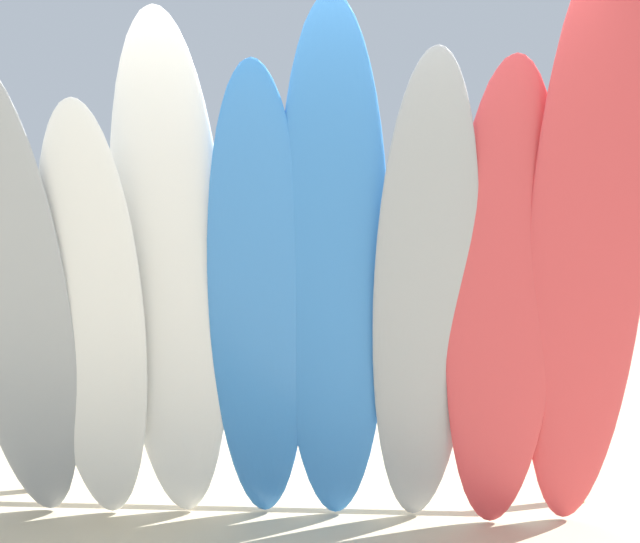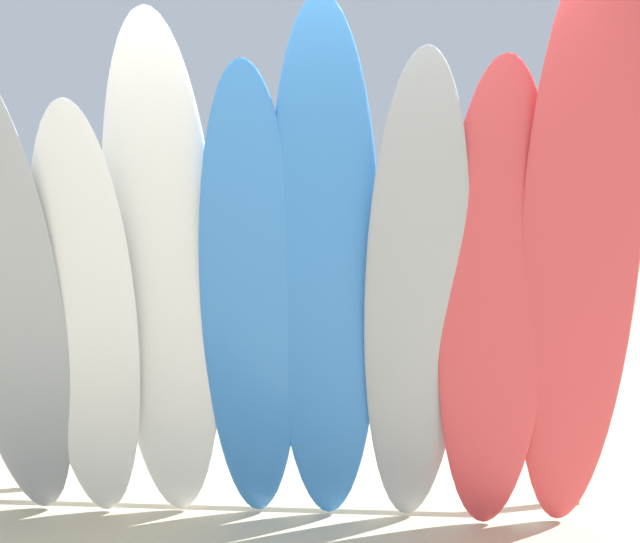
{
  "view_description": "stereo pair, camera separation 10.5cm",
  "coord_description": "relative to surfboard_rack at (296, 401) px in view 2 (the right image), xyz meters",
  "views": [
    {
      "loc": [
        0.34,
        -4.41,
        1.74
      ],
      "look_at": [
        0.0,
        1.8,
        0.99
      ],
      "focal_mm": 48.46,
      "sensor_mm": 36.0,
      "label": 1
    },
    {
      "loc": [
        0.44,
        -4.41,
        1.74
      ],
      "look_at": [
        0.0,
        1.8,
        0.99
      ],
      "focal_mm": 48.46,
      "sensor_mm": 36.0,
      "label": 2
    }
  ],
  "objects": [
    {
      "name": "surfboard_grey_5",
      "position": [
        0.6,
        -0.51,
        0.6
      ],
      "size": [
        0.52,
        0.68,
        2.25
      ],
      "primitive_type": "ellipsoid",
      "rotation": [
        0.25,
        0.0,
        0.08
      ],
      "color": "#999EA3",
      "rests_on": "ground"
    },
    {
      "name": "surfboard_white_2",
      "position": [
        -0.58,
        -0.46,
        0.7
      ],
      "size": [
        0.56,
        0.54,
        2.44
      ],
      "primitive_type": "ellipsoid",
      "rotation": [
        0.18,
        0.0,
        -0.02
      ],
      "color": "white",
      "rests_on": "ground"
    },
    {
      "name": "surfboard_red_6",
      "position": [
        0.96,
        -0.5,
        0.59
      ],
      "size": [
        0.52,
        0.5,
        2.22
      ],
      "primitive_type": "ellipsoid",
      "rotation": [
        0.19,
        0.0,
        0.01
      ],
      "color": "#D13D42",
      "rests_on": "ground"
    },
    {
      "name": "beachgoer_by_water",
      "position": [
        -2.56,
        2.83,
        0.36
      ],
      "size": [
        0.42,
        0.45,
        1.53
      ],
      "rotation": [
        0.0,
        0.0,
        5.45
      ],
      "color": "beige",
      "rests_on": "ground"
    },
    {
      "name": "ground",
      "position": [
        0.0,
        14.0,
        -0.52
      ],
      "size": [
        60.0,
        60.0,
        0.0
      ],
      "primitive_type": "plane",
      "color": "beige"
    },
    {
      "name": "surfboard_grey_0",
      "position": [
        -1.3,
        -0.56,
        0.59
      ],
      "size": [
        0.6,
        0.7,
        2.23
      ],
      "primitive_type": "ellipsoid",
      "rotation": [
        0.26,
        0.0,
        -0.07
      ],
      "color": "#999EA3",
      "rests_on": "ground"
    },
    {
      "name": "ocean_water",
      "position": [
        0.0,
        32.72,
        -0.51
      ],
      "size": [
        60.0,
        40.0,
        0.02
      ],
      "primitive_type": "cube",
      "color": "teal",
      "rests_on": "ground"
    },
    {
      "name": "surfboard_blue_4",
      "position": [
        0.19,
        -0.49,
        0.72
      ],
      "size": [
        0.52,
        0.62,
        2.47
      ],
      "primitive_type": "ellipsoid",
      "rotation": [
        0.22,
        0.0,
        -0.01
      ],
      "color": "#337AD1",
      "rests_on": "ground"
    },
    {
      "name": "surfboard_blue_3",
      "position": [
        -0.16,
        -0.47,
        0.59
      ],
      "size": [
        0.49,
        0.59,
        2.21
      ],
      "primitive_type": "ellipsoid",
      "rotation": [
        0.22,
        0.0,
        0.03
      ],
      "color": "#337AD1",
      "rests_on": "ground"
    },
    {
      "name": "beachgoer_near_rack",
      "position": [
        0.93,
        3.05,
        0.44
      ],
      "size": [
        0.43,
        0.63,
        1.67
      ],
      "rotation": [
        0.0,
        0.0,
        4.76
      ],
      "color": "tan",
      "rests_on": "ground"
    },
    {
      "name": "surfboard_white_1",
      "position": [
        -0.93,
        -0.51,
        0.5
      ],
      "size": [
        0.5,
        0.56,
        2.05
      ],
      "primitive_type": "ellipsoid",
      "rotation": [
        0.23,
        0.0,
        0.04
      ],
      "color": "white",
      "rests_on": "ground"
    },
    {
      "name": "surfboard_rack",
      "position": [
        0.0,
        0.0,
        0.0
      ],
      "size": [
        3.02,
        0.07,
        0.66
      ],
      "color": "brown",
      "rests_on": "ground"
    },
    {
      "name": "distant_boat",
      "position": [
        2.54,
        16.14,
        -0.38
      ],
      "size": [
        4.08,
        1.35,
        0.32
      ],
      "color": "teal",
      "rests_on": "ground"
    },
    {
      "name": "beachgoer_photographing",
      "position": [
        1.36,
        7.69,
        0.44
      ],
      "size": [
        0.62,
        0.3,
        1.68
      ],
      "rotation": [
        0.0,
        0.0,
        3.35
      ],
      "color": "#9E704C",
      "rests_on": "ground"
    },
    {
      "name": "surfboard_red_7",
      "position": [
        1.31,
        -0.57,
        0.82
      ],
      "size": [
        0.55,
        0.77,
        2.67
      ],
      "primitive_type": "ellipsoid",
      "rotation": [
        0.25,
        0.0,
        -0.04
      ],
      "color": "#D13D42",
      "rests_on": "ground"
    }
  ]
}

